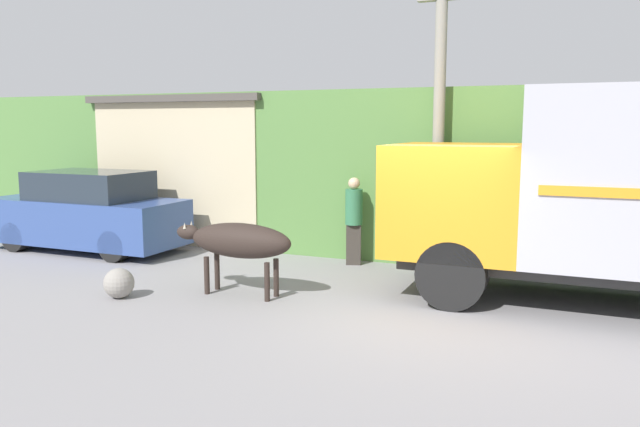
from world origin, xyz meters
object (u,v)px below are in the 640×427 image
(brown_cow, at_px, (238,241))
(utility_pole, at_px, (439,113))
(pedestrian_on_hill, at_px, (354,217))
(roadside_rock, at_px, (119,283))
(parked_suv, at_px, (87,213))

(brown_cow, height_order, utility_pole, utility_pole)
(pedestrian_on_hill, height_order, roadside_rock, pedestrian_on_hill)
(parked_suv, height_order, utility_pole, utility_pole)
(utility_pole, bearing_deg, parked_suv, -172.05)
(parked_suv, xyz_separation_m, utility_pole, (7.66, 1.07, 2.17))
(brown_cow, xyz_separation_m, parked_suv, (-5.04, 1.94, -0.05))
(pedestrian_on_hill, bearing_deg, parked_suv, -8.00)
(parked_suv, distance_m, roadside_rock, 4.44)
(brown_cow, height_order, pedestrian_on_hill, pedestrian_on_hill)
(utility_pole, bearing_deg, roadside_rock, -137.66)
(roadside_rock, bearing_deg, utility_pole, 42.34)
(parked_suv, bearing_deg, utility_pole, 9.38)
(brown_cow, relative_size, parked_suv, 0.48)
(parked_suv, height_order, pedestrian_on_hill, parked_suv)
(parked_suv, xyz_separation_m, roadside_rock, (3.33, -2.88, -0.61))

